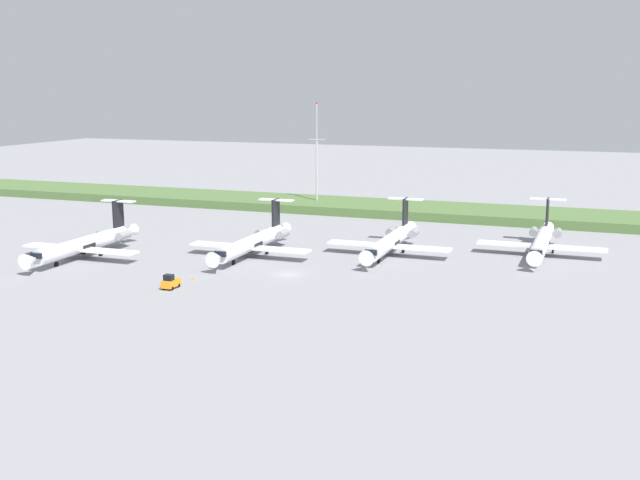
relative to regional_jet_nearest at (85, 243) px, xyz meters
The scene contains 10 objects.
ground_plane 49.92m from the regional_jet_nearest, 37.81° to the left, with size 500.00×500.00×0.00m, color gray.
grass_berm 78.56m from the regional_jet_nearest, 59.90° to the left, with size 320.00×20.00×2.07m, color #4C6B38.
regional_jet_nearest is the anchor object (origin of this frame).
regional_jet_second 30.17m from the regional_jet_nearest, 22.91° to the left, with size 22.81×31.00×9.00m.
regional_jet_third 55.39m from the regional_jet_nearest, 23.02° to the left, with size 22.81×31.00×9.00m.
regional_jet_fourth 83.01m from the regional_jet_nearest, 21.89° to the left, with size 22.81×31.00×9.00m.
antenna_mast 71.50m from the regional_jet_nearest, 74.51° to the left, with size 4.40×0.50×26.68m.
baggage_tug 29.53m from the regional_jet_nearest, 28.20° to the right, with size 1.72×3.20×2.30m.
safety_cone_front_marker 25.16m from the regional_jet_nearest, 20.88° to the right, with size 0.44×0.44×0.55m, color orange.
safety_cone_mid_marker 27.85m from the regional_jet_nearest, 17.17° to the right, with size 0.44×0.44×0.55m, color orange.
Camera 1 is at (47.16, -112.79, 29.97)m, focal length 43.09 mm.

